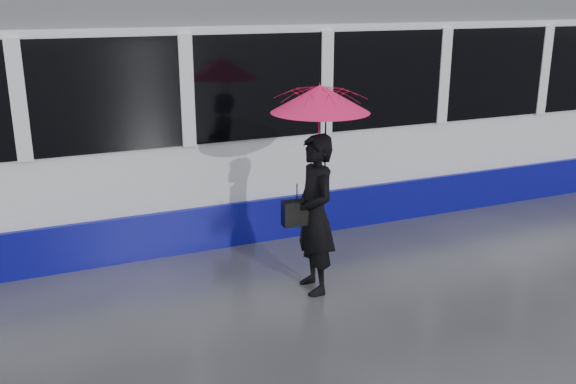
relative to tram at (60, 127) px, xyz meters
name	(u,v)px	position (x,y,z in m)	size (l,w,h in m)	color
ground	(257,282)	(1.94, -2.50, -1.64)	(90.00, 90.00, 0.00)	#2D2D33
rails	(200,219)	(1.94, 0.00, -1.63)	(34.00, 1.51, 0.02)	#3F3D38
tram	(60,127)	(0.00, 0.00, 0.00)	(26.00, 2.56, 3.35)	white
woman	(315,215)	(2.49, -2.97, -0.69)	(0.69, 0.45, 1.89)	black
umbrella	(320,118)	(2.54, -2.97, 0.43)	(1.17, 1.17, 1.28)	#FF154E
handbag	(297,213)	(2.27, -2.95, -0.65)	(0.35, 0.16, 0.47)	black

